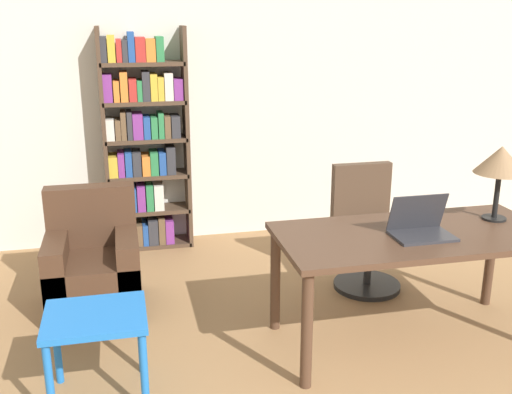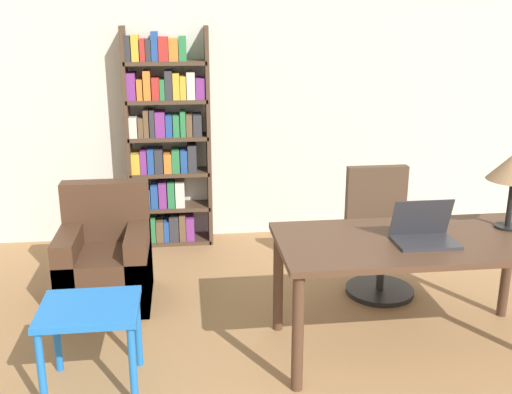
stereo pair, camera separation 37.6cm
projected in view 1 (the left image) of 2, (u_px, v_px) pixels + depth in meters
name	position (u px, v px, depth m)	size (l,w,h in m)	color
wall_back	(251.00, 99.00, 5.79)	(8.00, 0.06, 2.70)	silver
desk	(414.00, 246.00, 3.90)	(1.80, 0.84, 0.78)	#4C3323
laptop	(420.00, 227.00, 3.80)	(0.38, 0.26, 0.26)	#2D2D33
table_lamp	(501.00, 161.00, 4.01)	(0.35, 0.35, 0.51)	black
office_chair	(366.00, 233.00, 4.82)	(0.54, 0.54, 0.99)	black
side_table_blue	(96.00, 329.00, 3.36)	(0.56, 0.49, 0.53)	blue
armchair	(94.00, 270.00, 4.48)	(0.67, 0.68, 0.89)	#472D1E
bookshelf	(143.00, 145.00, 5.49)	(0.77, 0.28, 2.04)	#4C3828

